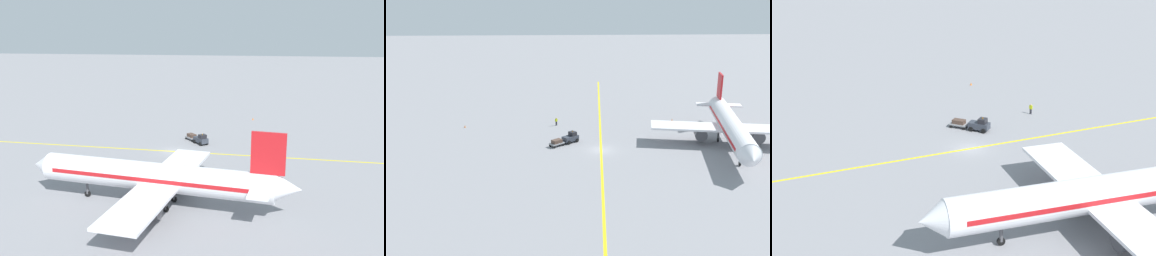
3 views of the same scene
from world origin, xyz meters
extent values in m
plane|color=gray|center=(0.00, 0.00, 0.00)|extent=(400.00, 400.00, 0.00)
cube|color=yellow|center=(0.00, 0.00, 0.00)|extent=(9.70, 119.67, 0.01)
cylinder|color=white|center=(-23.29, -1.22, 3.80)|extent=(8.82, 30.17, 3.60)
cone|color=white|center=(-20.44, 14.72, 3.80)|extent=(3.79, 2.96, 3.42)
cone|color=white|center=(-26.19, -17.47, 4.10)|extent=(3.54, 3.49, 3.06)
cube|color=red|center=(-23.29, -1.22, 3.95)|extent=(8.33, 27.22, 0.50)
cube|color=white|center=(-23.46, -2.21, 3.08)|extent=(28.48, 10.04, 0.36)
cylinder|color=#4C4C51|center=(-28.38, -1.33, 1.83)|extent=(2.73, 3.54, 2.20)
cylinder|color=#4C4C51|center=(-18.54, -3.09, 1.83)|extent=(2.73, 3.54, 2.20)
cube|color=red|center=(-25.75, -15.01, 8.10)|extent=(1.06, 4.00, 5.00)
cube|color=white|center=(-25.66, -14.51, 4.20)|extent=(9.28, 3.95, 0.24)
cylinder|color=#4C4C51|center=(-21.60, 8.23, 1.40)|extent=(0.36, 0.36, 2.00)
cylinder|color=black|center=(-21.60, 8.23, 0.40)|extent=(0.42, 0.84, 0.80)
cylinder|color=#4C4C51|center=(-25.21, -2.91, 1.40)|extent=(0.36, 0.36, 2.00)
cylinder|color=black|center=(-25.21, -2.91, 0.40)|extent=(0.42, 0.84, 0.80)
cylinder|color=#4C4C51|center=(-22.06, -3.48, 1.40)|extent=(0.36, 0.36, 2.00)
cylinder|color=black|center=(-22.06, -3.48, 0.40)|extent=(0.42, 0.84, 0.80)
cube|color=#333842|center=(5.30, -4.32, 0.80)|extent=(3.28, 3.05, 0.90)
cube|color=black|center=(4.87, -4.67, 1.60)|extent=(1.66, 1.68, 0.70)
sphere|color=orange|center=(4.87, -4.67, 2.03)|extent=(0.16, 0.16, 0.16)
cylinder|color=black|center=(5.01, -5.52, 0.35)|extent=(0.70, 0.63, 0.70)
cylinder|color=black|center=(4.07, -4.35, 0.35)|extent=(0.70, 0.63, 0.70)
cylinder|color=black|center=(6.53, -4.29, 0.35)|extent=(0.70, 0.63, 0.70)
cylinder|color=black|center=(5.58, -3.12, 0.35)|extent=(0.70, 0.63, 0.70)
cube|color=gray|center=(7.78, -2.30, 0.54)|extent=(2.90, 2.72, 0.20)
cube|color=#4C382D|center=(7.78, -2.30, 0.94)|extent=(2.12, 2.02, 0.60)
cylinder|color=black|center=(7.37, -3.45, 0.22)|extent=(0.43, 0.39, 0.44)
cylinder|color=black|center=(6.58, -2.47, 0.22)|extent=(0.43, 0.39, 0.44)
cylinder|color=black|center=(8.99, -2.14, 0.22)|extent=(0.43, 0.39, 0.44)
cylinder|color=black|center=(8.20, -1.16, 0.22)|extent=(0.43, 0.39, 0.44)
cylinder|color=#23232D|center=(7.84, -15.15, 0.42)|extent=(0.16, 0.16, 0.85)
cylinder|color=#23232D|center=(8.01, -15.05, 0.42)|extent=(0.16, 0.16, 0.85)
cube|color=#CCD819|center=(7.92, -15.10, 1.15)|extent=(0.42, 0.37, 0.60)
cylinder|color=#CCD819|center=(7.72, -15.23, 1.15)|extent=(0.10, 0.10, 0.55)
cylinder|color=#CCD819|center=(8.13, -14.98, 1.15)|extent=(0.10, 0.10, 0.55)
sphere|color=tan|center=(7.92, -15.10, 1.57)|extent=(0.22, 0.22, 0.22)
cone|color=orange|center=(26.59, -14.39, 0.28)|extent=(0.32, 0.32, 0.55)
cone|color=orange|center=(-16.83, -17.18, 0.28)|extent=(0.32, 0.32, 0.55)
camera|label=1|loc=(-75.38, -11.91, 23.35)|focal=42.00mm
camera|label=2|loc=(7.25, 74.03, 27.37)|focal=42.00mm
camera|label=3|loc=(-57.98, 31.02, 28.08)|focal=50.00mm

